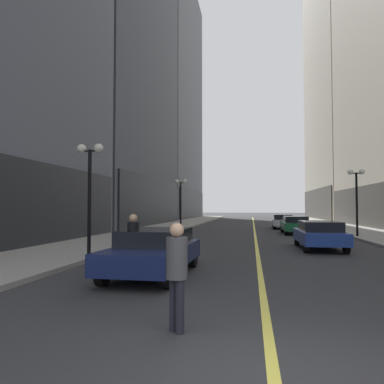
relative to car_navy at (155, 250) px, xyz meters
name	(u,v)px	position (x,y,z in m)	size (l,w,h in m)	color
ground_plane	(254,226)	(3.04, 28.72, -0.72)	(200.00, 200.00, 0.00)	#2D2D30
sidewalk_left	(177,225)	(-5.21, 28.72, -0.65)	(4.50, 78.00, 0.15)	gray
sidewalk_right	(337,226)	(11.29, 28.72, -0.65)	(4.50, 78.00, 0.15)	gray
lane_centre_stripe	(254,226)	(3.04, 28.72, -0.72)	(0.16, 70.00, 0.01)	#E5D64C
building_left_far	(163,99)	(-12.91, 53.72, 20.81)	(11.11, 26.00, 43.25)	slate
car_navy	(155,250)	(0.00, 0.00, 0.00)	(2.06, 4.74, 1.32)	#141E4C
car_blue	(319,234)	(5.95, 7.68, 0.00)	(1.90, 4.62, 1.32)	navy
car_green	(295,224)	(5.98, 17.80, 0.00)	(1.82, 4.63, 1.32)	#196038
car_silver	(283,221)	(5.65, 24.65, 0.00)	(1.97, 4.67, 1.32)	#B7B7BC
pedestrian_in_black_coat	(133,240)	(-0.52, -0.41, 0.32)	(0.46, 0.46, 1.78)	black
pedestrian_with_orange_bag	(177,268)	(1.62, -4.72, 0.28)	(0.48, 0.48, 1.72)	black
street_lamp_left_near	(90,174)	(-3.36, 2.87, 2.54)	(1.06, 0.36, 4.43)	black
street_lamp_left_far	(181,193)	(-3.36, 21.43, 2.54)	(1.06, 0.36, 4.43)	black
street_lamp_right_mid	(356,187)	(9.44, 14.40, 2.54)	(1.06, 0.36, 4.43)	black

